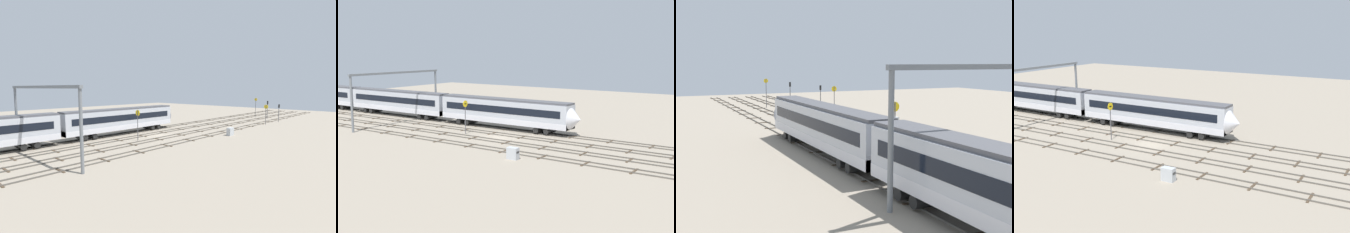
% 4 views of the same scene
% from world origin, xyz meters
% --- Properties ---
extents(ground_plane, '(155.32, 155.32, 0.00)m').
position_xyz_m(ground_plane, '(0.00, 0.00, 0.00)').
color(ground_plane, gray).
extents(track_near_foreground, '(139.32, 2.40, 0.16)m').
position_xyz_m(track_near_foreground, '(0.00, -6.57, 0.07)').
color(track_near_foreground, '#59544C').
rests_on(track_near_foreground, ground).
extents(track_second_near, '(139.32, 2.40, 0.16)m').
position_xyz_m(track_second_near, '(-0.00, -2.19, 0.07)').
color(track_second_near, '#59544C').
rests_on(track_second_near, ground).
extents(track_middle, '(139.32, 2.40, 0.16)m').
position_xyz_m(track_middle, '(0.00, 2.19, 0.07)').
color(track_middle, '#59544C').
rests_on(track_middle, ground).
extents(track_with_train, '(139.32, 2.40, 0.16)m').
position_xyz_m(track_with_train, '(-0.00, 6.57, 0.07)').
color(track_with_train, '#59544C').
rests_on(track_with_train, ground).
extents(overhead_gantry, '(0.40, 19.22, 9.04)m').
position_xyz_m(overhead_gantry, '(-21.13, -0.09, 6.81)').
color(overhead_gantry, slate).
rests_on(overhead_gantry, ground).
extents(speed_sign_near_foreground, '(0.14, 0.98, 4.80)m').
position_xyz_m(speed_sign_near_foreground, '(27.47, -8.30, 3.19)').
color(speed_sign_near_foreground, '#4C4C51').
rests_on(speed_sign_near_foreground, ground).
extents(speed_sign_mid_trackside, '(0.14, 0.86, 5.76)m').
position_xyz_m(speed_sign_mid_trackside, '(41.17, 0.47, 3.64)').
color(speed_sign_mid_trackside, '#4C4C51').
rests_on(speed_sign_mid_trackside, ground).
extents(speed_sign_far_trackside, '(0.14, 1.02, 5.15)m').
position_xyz_m(speed_sign_far_trackside, '(-5.91, -0.43, 3.43)').
color(speed_sign_far_trackside, '#4C4C51').
rests_on(speed_sign_far_trackside, ground).
extents(signal_light_trackside_approach, '(0.31, 0.32, 5.09)m').
position_xyz_m(signal_light_trackside_approach, '(39.29, -3.88, 3.30)').
color(signal_light_trackside_approach, '#4C4C51').
rests_on(signal_light_trackside_approach, ground).
extents(signal_light_trackside_departure, '(0.31, 0.32, 4.54)m').
position_xyz_m(signal_light_trackside_departure, '(34.93, -8.64, 2.97)').
color(signal_light_trackside_departure, '#4C4C51').
rests_on(signal_light_trackside_departure, ground).
extents(relay_cabinet, '(1.39, 0.78, 1.42)m').
position_xyz_m(relay_cabinet, '(8.75, -9.41, 0.71)').
color(relay_cabinet, '#B2B7BC').
rests_on(relay_cabinet, ground).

